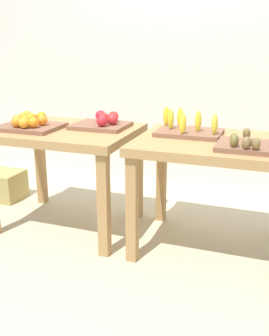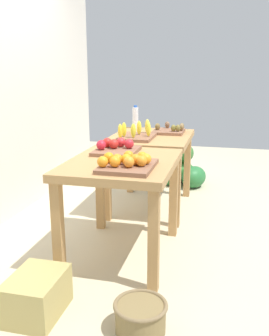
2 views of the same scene
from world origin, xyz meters
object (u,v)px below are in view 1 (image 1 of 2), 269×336
at_px(display_table_right, 215,157).
at_px(orange_bin, 29,123).
at_px(apple_bin, 103,123).
at_px(banana_crate, 188,129).
at_px(kiwi_bin, 247,145).
at_px(display_table_left, 65,144).
at_px(cardboard_produce_box, 1,185).

bearing_deg(display_table_right, orange_bin, -175.67).
xyz_separation_m(apple_bin, banana_crate, (0.65, -0.02, 0.00)).
xyz_separation_m(banana_crate, kiwi_bin, (0.42, -0.27, -0.01)).
bearing_deg(display_table_right, kiwi_bin, -38.13).
xyz_separation_m(display_table_left, display_table_right, (1.12, 0.00, 0.00)).
relative_size(display_table_left, cardboard_produce_box, 2.60).
relative_size(display_table_right, kiwi_bin, 2.88).
bearing_deg(orange_bin, apple_bin, 24.88).
height_order(orange_bin, banana_crate, banana_crate).
relative_size(display_table_left, apple_bin, 2.60).
height_order(orange_bin, apple_bin, apple_bin).
height_order(kiwi_bin, cardboard_produce_box, kiwi_bin).
xyz_separation_m(orange_bin, cardboard_produce_box, (-0.65, 0.40, -0.70)).
relative_size(display_table_left, kiwi_bin, 2.88).
xyz_separation_m(kiwi_bin, cardboard_produce_box, (-2.21, 0.46, -0.68)).
xyz_separation_m(display_table_right, apple_bin, (-0.86, 0.13, 0.15)).
height_order(display_table_left, orange_bin, orange_bin).
bearing_deg(cardboard_produce_box, banana_crate, -6.30).
distance_m(display_table_right, cardboard_produce_box, 2.09).
bearing_deg(display_table_left, orange_bin, -156.38).
relative_size(kiwi_bin, cardboard_produce_box, 0.90).
height_order(orange_bin, cardboard_produce_box, orange_bin).
height_order(apple_bin, cardboard_produce_box, apple_bin).
relative_size(banana_crate, kiwi_bin, 1.23).
xyz_separation_m(display_table_left, apple_bin, (0.26, 0.13, 0.15)).
bearing_deg(display_table_right, cardboard_produce_box, 171.47).
bearing_deg(banana_crate, orange_bin, -169.84).
bearing_deg(banana_crate, apple_bin, 178.01).
bearing_deg(apple_bin, orange_bin, -155.12).
xyz_separation_m(display_table_left, banana_crate, (0.91, 0.10, 0.16)).
bearing_deg(kiwi_bin, apple_bin, 164.90).
distance_m(orange_bin, cardboard_produce_box, 1.03).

